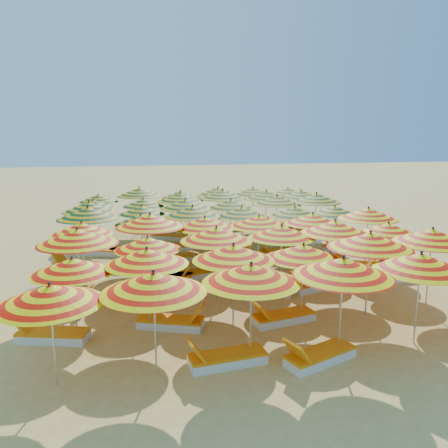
{
  "coord_description": "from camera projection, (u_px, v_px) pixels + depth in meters",
  "views": [
    {
      "loc": [
        -3.43,
        -15.61,
        4.92
      ],
      "look_at": [
        0.0,
        0.5,
        1.6
      ],
      "focal_mm": 35.0,
      "sensor_mm": 36.0,
      "label": 1
    }
  ],
  "objects": [
    {
      "name": "umbrella_24",
      "position": [
        88.0,
        213.0,
        16.14
      ],
      "size": [
        2.95,
        2.95,
        2.42
      ],
      "color": "silver",
      "rests_on": "ground"
    },
    {
      "name": "umbrella_34",
      "position": [
        277.0,
        200.0,
        19.96
      ],
      "size": [
        2.43,
        2.43,
        2.34
      ],
      "color": "silver",
      "rests_on": "ground"
    },
    {
      "name": "umbrella_32",
      "position": [
        186.0,
        204.0,
        18.87
      ],
      "size": [
        2.8,
        2.8,
        2.33
      ],
      "color": "silver",
      "rests_on": "ground"
    },
    {
      "name": "umbrella_11",
      "position": [
        432.0,
        236.0,
        12.58
      ],
      "size": [
        2.88,
        2.88,
        2.37
      ],
      "color": "silver",
      "rests_on": "ground"
    },
    {
      "name": "lounger_5",
      "position": [
        282.0,
        317.0,
        11.72
      ],
      "size": [
        1.81,
        0.9,
        0.69
      ],
      "rotation": [
        0.0,
        0.0,
        3.33
      ],
      "color": "white",
      "rests_on": "ground"
    },
    {
      "name": "umbrella_16",
      "position": [
        335.0,
        227.0,
        13.93
      ],
      "size": [
        2.77,
        2.77,
        2.35
      ],
      "color": "silver",
      "rests_on": "ground"
    },
    {
      "name": "lounger_30",
      "position": [
        170.0,
        229.0,
        22.77
      ],
      "size": [
        1.82,
        1.02,
        0.69
      ],
      "rotation": [
        0.0,
        0.0,
        3.41
      ],
      "color": "white",
      "rests_on": "ground"
    },
    {
      "name": "umbrella_18",
      "position": [
        82.0,
        229.0,
        14.44
      ],
      "size": [
        2.59,
        2.59,
        2.18
      ],
      "color": "silver",
      "rests_on": "ground"
    },
    {
      "name": "umbrella_19",
      "position": [
        150.0,
        221.0,
        14.59
      ],
      "size": [
        2.52,
        2.52,
        2.44
      ],
      "color": "silver",
      "rests_on": "ground"
    },
    {
      "name": "lounger_23",
      "position": [
        175.0,
        247.0,
        19.13
      ],
      "size": [
        1.76,
        0.66,
        0.69
      ],
      "rotation": [
        0.0,
        0.0,
        -0.04
      ],
      "color": "white",
      "rests_on": "ground"
    },
    {
      "name": "umbrella_6",
      "position": [
        72.0,
        266.0,
        10.53
      ],
      "size": [
        2.35,
        2.35,
        2.1
      ],
      "color": "silver",
      "rests_on": "ground"
    },
    {
      "name": "ground",
      "position": [
        227.0,
        268.0,
        16.64
      ],
      "size": [
        120.0,
        120.0,
        0.0
      ],
      "primitive_type": "plane",
      "color": "#E0BF63",
      "rests_on": "ground"
    },
    {
      "name": "umbrella_13",
      "position": [
        148.0,
        243.0,
        12.79
      ],
      "size": [
        2.07,
        2.07,
        2.08
      ],
      "color": "silver",
      "rests_on": "ground"
    },
    {
      "name": "umbrella_1",
      "position": [
        154.0,
        283.0,
        8.78
      ],
      "size": [
        2.56,
        2.56,
        2.3
      ],
      "color": "silver",
      "rests_on": "ground"
    },
    {
      "name": "umbrella_10",
      "position": [
        370.0,
        241.0,
        11.82
      ],
      "size": [
        2.61,
        2.61,
        2.44
      ],
      "color": "silver",
      "rests_on": "ground"
    },
    {
      "name": "umbrella_17",
      "position": [
        388.0,
        229.0,
        14.53
      ],
      "size": [
        2.62,
        2.62,
        2.15
      ],
      "color": "silver",
      "rests_on": "ground"
    },
    {
      "name": "umbrella_15",
      "position": [
        282.0,
        232.0,
        13.72
      ],
      "size": [
        2.33,
        2.33,
        2.24
      ],
      "color": "silver",
      "rests_on": "ground"
    },
    {
      "name": "lounger_31",
      "position": [
        229.0,
        226.0,
        23.68
      ],
      "size": [
        1.77,
        0.7,
        0.69
      ],
      "rotation": [
        0.0,
        0.0,
        0.07
      ],
      "color": "white",
      "rests_on": "ground"
    },
    {
      "name": "umbrella_40",
      "position": [
        266.0,
        195.0,
        21.53
      ],
      "size": [
        2.76,
        2.76,
        2.36
      ],
      "color": "silver",
      "rests_on": "ground"
    },
    {
      "name": "umbrella_36",
      "position": [
        93.0,
        204.0,
        20.14
      ],
      "size": [
        2.52,
        2.52,
        2.1
      ],
      "color": "silver",
      "rests_on": "ground"
    },
    {
      "name": "lounger_20",
      "position": [
        341.0,
        247.0,
        19.05
      ],
      "size": [
        1.83,
        1.1,
        0.69
      ],
      "rotation": [
        0.0,
        0.0,
        2.82
      ],
      "color": "white",
      "rests_on": "ground"
    },
    {
      "name": "lounger_19",
      "position": [
        279.0,
        252.0,
        18.29
      ],
      "size": [
        1.73,
        0.59,
        0.69
      ],
      "rotation": [
        0.0,
        0.0,
        3.14
      ],
      "color": "white",
      "rests_on": "ground"
    },
    {
      "name": "umbrella_8",
      "position": [
        233.0,
        253.0,
        11.17
      ],
      "size": [
        2.23,
        2.23,
        2.27
      ],
      "color": "silver",
      "rests_on": "ground"
    },
    {
      "name": "umbrella_47",
      "position": [
        288.0,
        191.0,
        24.2
      ],
      "size": [
        2.38,
        2.38,
        2.17
      ],
      "color": "silver",
      "rests_on": "ground"
    },
    {
      "name": "umbrella_37",
      "position": [
        143.0,
        203.0,
        20.54
      ],
      "size": [
        2.5,
        2.5,
        2.1
      ],
      "color": "silver",
      "rests_on": "ground"
    },
    {
      "name": "umbrella_44",
      "position": [
        181.0,
        195.0,
        22.75
      ],
      "size": [
        2.68,
        2.68,
        2.19
      ],
      "color": "silver",
      "rests_on": "ground"
    },
    {
      "name": "lounger_21",
      "position": [
        104.0,
        251.0,
        18.4
      ],
      "size": [
        1.83,
        1.11,
        0.69
      ],
      "rotation": [
        0.0,
        0.0,
        2.81
      ],
      "color": "white",
      "rests_on": "ground"
    },
    {
      "name": "umbrella_42",
      "position": [
        98.0,
        198.0,
        21.95
      ],
      "size": [
        2.61,
        2.61,
        2.1
      ],
      "color": "silver",
      "rests_on": "ground"
    },
    {
      "name": "lounger_8",
      "position": [
        314.0,
        285.0,
        14.26
      ],
      "size": [
        1.83,
        1.04,
        0.69
      ],
      "rotation": [
        0.0,
        0.0,
        3.42
      ],
      "color": "white",
      "rests_on": "ground"
    },
    {
      "name": "umbrella_3",
      "position": [
        343.0,
        267.0,
        9.62
      ],
      "size": [
        2.94,
        2.94,
        2.37
      ],
      "color": "silver",
      "rests_on": "ground"
    },
    {
      "name": "umbrella_39",
      "position": [
        223.0,
        194.0,
        21.38
      ],
      "size": [
        2.68,
        2.68,
        2.42
      ],
      "color": "silver",
      "rests_on": "ground"
    },
    {
      "name": "lounger_11",
      "position": [
        192.0,
        274.0,
        15.32
      ],
      "size": [
        1.83,
        1.09,
        0.69
      ],
      "rotation": [
        0.0,
        0.0,
        0.32
      ],
      "color": "white",
      "rests_on": "ground"
    },
    {
      "name": "umbrella_4",
      "position": [
        421.0,
        262.0,
        10.22
      ],
      "size": [
        2.39,
        2.39,
        2.3
      ],
      "color": "silver",
      "rests_on": "ground"
    },
    {
      "name": "lounger_10",
      "position": [
        169.0,
        277.0,
        15.09
      ],
      "size": [
        1.83,
        1.11,
        0.69
      ],
      "rotation": [
        0.0,
        0.0,
        -0.33
      ],
      "color": "white",
      "rests_on": "ground"
    },
    {
      "name": "lounger_13",
      "position": [
        323.0,
        262.0,
        16.78
      ],
      "size": [
        1.8,
        0.86,
        0.69
      ],
      "rotation": [
        0.0,
        0.0,
        -0.16
      ],
      "color": "white",
      "rests_on": "ground"
    },
    {
      "name": "lounger_28",
      "position": [
        290.0,
        231.0,
        22.26
      ],
      "size": [
        1.78,
        0.76,
        0.69
      ],
      "rotation": [
        0.0,
        0.0,
        3.25
      ],
      "color": "white",
      "rests_on": "ground"
    },
    {
      "name": "lounger_25",
      "position": [
        84.0,
        241.0,
        20.28
      ],
      "size": [
        1.83,
        1.14,
        0.69
      ],
      "rotation": [
        0.0,
        0.0,
        0.35
      ],
      "color": "white",
      "rests_on": "ground"
    },
    {
      "name": "umbrella_43",
      "position": [
        139.0,
        192.0,
        22.3
      ],
      "size": [
        2.51,
        2.51,
        2.41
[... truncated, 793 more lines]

